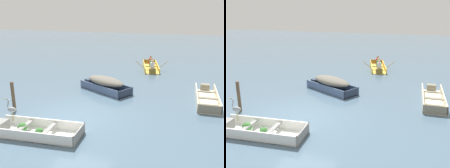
{
  "view_description": "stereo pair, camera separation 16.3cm",
  "coord_description": "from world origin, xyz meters",
  "views": [
    {
      "loc": [
        4.56,
        -7.95,
        3.97
      ],
      "look_at": [
        0.2,
        3.8,
        0.35
      ],
      "focal_mm": 40.0,
      "sensor_mm": 36.0,
      "label": 1
    },
    {
      "loc": [
        4.71,
        -7.9,
        3.97
      ],
      "look_at": [
        0.2,
        3.8,
        0.35
      ],
      "focal_mm": 40.0,
      "sensor_mm": 36.0,
      "label": 2
    }
  ],
  "objects": [
    {
      "name": "heron_on_dinghy",
      "position": [
        -1.33,
        -1.8,
        0.84
      ],
      "size": [
        0.46,
        0.17,
        0.84
      ],
      "color": "olive",
      "rests_on": "dinghy_white_foreground"
    },
    {
      "name": "rowboat_yellow_with_crew",
      "position": [
        1.08,
        9.5,
        0.21
      ],
      "size": [
        2.19,
        3.63,
        0.92
      ],
      "color": "#E5BC47",
      "rests_on": "ground"
    },
    {
      "name": "dinghy_white_foreground",
      "position": [
        -0.6,
        -1.75,
        0.14
      ],
      "size": [
        3.16,
        1.46,
        0.37
      ],
      "color": "white",
      "rests_on": "ground"
    },
    {
      "name": "mooring_post",
      "position": [
        -2.58,
        -0.32,
        0.64
      ],
      "size": [
        0.13,
        0.13,
        1.27
      ],
      "primitive_type": "cylinder",
      "color": "brown",
      "rests_on": "ground"
    },
    {
      "name": "skiff_slate_blue_mid_moored",
      "position": [
        -0.12,
        3.63,
        0.44
      ],
      "size": [
        3.08,
        2.17,
        0.75
      ],
      "color": "#475B7F",
      "rests_on": "ground"
    },
    {
      "name": "skiff_cream_near_moored",
      "position": [
        4.88,
        3.96,
        0.14
      ],
      "size": [
        1.18,
        3.45,
        0.39
      ],
      "color": "beige",
      "rests_on": "ground"
    },
    {
      "name": "ground_plane",
      "position": [
        0.0,
        0.0,
        0.0
      ],
      "size": [
        80.0,
        80.0,
        0.0
      ],
      "primitive_type": "plane",
      "color": "slate"
    }
  ]
}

